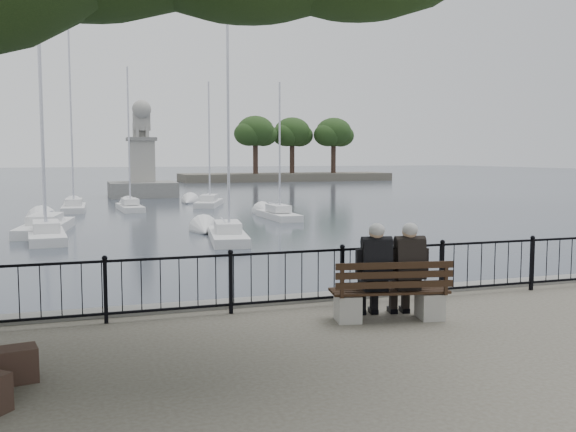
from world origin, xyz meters
name	(u,v)px	position (x,y,z in m)	size (l,w,h in m)	color
harbor	(279,330)	(0.00, 3.00, -0.50)	(260.00, 260.00, 1.20)	slate
railing	(288,277)	(0.00, 2.50, 0.56)	(22.06, 0.06, 1.00)	black
bench	(390,299)	(1.30, 1.27, 0.34)	(1.94, 0.90, 0.99)	gray
person_left	(374,275)	(1.09, 1.42, 0.72)	(0.53, 0.83, 1.57)	black
person_right	(406,274)	(1.61, 1.32, 0.72)	(0.53, 0.83, 1.57)	black
lion_monument	(142,173)	(2.00, 49.94, 1.11)	(5.70, 5.70, 8.48)	slate
sailboat_b	(46,225)	(-4.88, 24.37, -0.66)	(2.64, 6.40, 12.57)	silver
sailboat_c	(228,234)	(2.63, 18.80, -0.71)	(2.16, 5.30, 9.49)	silver
sailboat_d	(278,214)	(7.54, 27.29, -0.73)	(1.42, 4.81, 7.89)	silver
sailboat_f	(130,206)	(-0.15, 35.64, -0.70)	(1.61, 4.83, 9.49)	silver
sailboat_g	(209,202)	(5.57, 37.77, -0.72)	(3.08, 5.31, 8.99)	silver
sailboat_h	(74,205)	(-3.67, 36.30, -0.62)	(1.57, 5.15, 12.65)	silver
sailboat_i	(46,233)	(-4.72, 21.38, -0.71)	(1.81, 5.28, 9.44)	silver
far_shore	(290,153)	(25.54, 79.46, 3.00)	(30.00, 8.60, 9.18)	#4C473B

